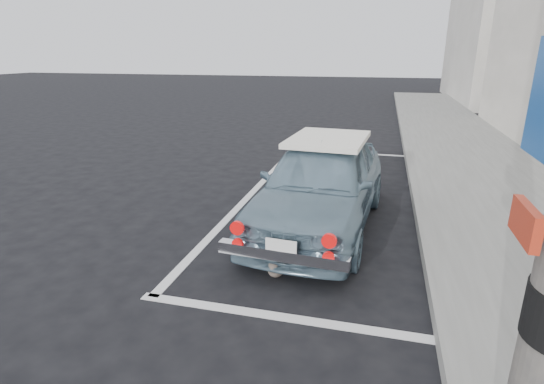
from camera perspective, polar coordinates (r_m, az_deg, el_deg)
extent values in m
plane|color=black|center=(4.65, -2.72, -12.28)|extent=(80.00, 80.00, 0.00)
cube|color=slate|center=(6.56, 31.16, -4.88)|extent=(2.80, 40.00, 0.15)
cube|color=#B8B3A7|center=(24.42, 28.45, 20.14)|extent=(3.50, 10.00, 8.00)
cube|color=silver|center=(4.13, 2.09, -16.55)|extent=(3.00, 0.12, 0.01)
cube|color=silver|center=(10.60, 10.31, 5.19)|extent=(3.00, 0.12, 0.01)
cube|color=silver|center=(7.51, -2.59, 0.01)|extent=(0.12, 7.00, 0.01)
cube|color=red|center=(2.02, 30.93, -3.58)|extent=(0.04, 0.30, 0.15)
cube|color=white|center=(2.02, 30.80, -3.57)|extent=(0.02, 0.16, 0.08)
imported|color=#6B899B|center=(5.93, 6.62, 1.13)|extent=(1.75, 3.76, 1.25)
cube|color=white|center=(6.14, 7.56, 7.03)|extent=(1.14, 1.47, 0.07)
cube|color=silver|center=(4.41, 1.39, -8.39)|extent=(1.40, 0.23, 0.12)
cube|color=white|center=(4.33, 1.22, -7.47)|extent=(0.33, 0.05, 0.17)
cylinder|color=red|center=(4.44, -4.71, -4.85)|extent=(0.15, 0.05, 0.15)
cylinder|color=red|center=(4.18, 7.70, -6.53)|extent=(0.15, 0.05, 0.15)
cylinder|color=red|center=(4.52, -4.65, -6.95)|extent=(0.12, 0.05, 0.12)
cylinder|color=red|center=(4.26, 7.59, -8.73)|extent=(0.12, 0.05, 0.12)
ellipsoid|color=#62584B|center=(4.77, 0.68, -10.03)|extent=(0.22, 0.32, 0.19)
sphere|color=#62584B|center=(4.62, 0.18, -10.10)|extent=(0.12, 0.12, 0.12)
cone|color=#62584B|center=(4.60, -0.21, -9.39)|extent=(0.04, 0.04, 0.05)
cone|color=#62584B|center=(4.58, 0.57, -9.50)|extent=(0.04, 0.04, 0.05)
cylinder|color=#62584B|center=(4.92, 1.73, -9.94)|extent=(0.09, 0.20, 0.03)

